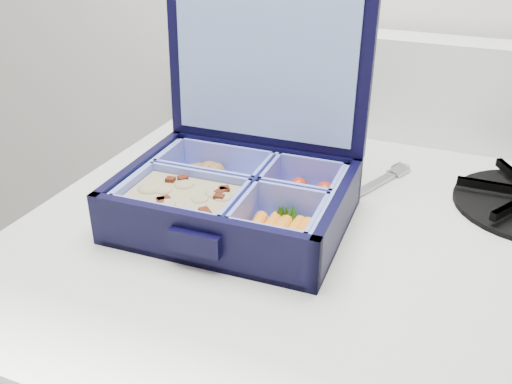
% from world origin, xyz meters
% --- Properties ---
extents(bento_box, '(0.24, 0.19, 0.06)m').
position_xyz_m(bento_box, '(-0.08, 1.63, 0.97)').
color(bento_box, black).
rests_on(bento_box, stove).
extents(burner_grate_rear, '(0.21, 0.21, 0.02)m').
position_xyz_m(burner_grate_rear, '(-0.11, 1.80, 0.95)').
color(burner_grate_rear, black).
rests_on(burner_grate_rear, stove).
extents(fork, '(0.09, 0.16, 0.01)m').
position_xyz_m(fork, '(0.03, 1.75, 0.94)').
color(fork, '#A09EAC').
rests_on(fork, stove).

